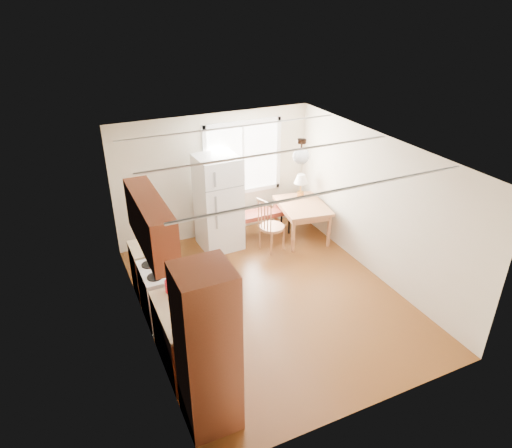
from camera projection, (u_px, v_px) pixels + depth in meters
room_shell at (271, 231)px, 6.97m from camera, size 4.60×5.60×2.62m
kitchen_run at (176, 304)px, 6.00m from camera, size 0.65×3.40×2.20m
window_unit at (243, 158)px, 9.05m from camera, size 1.64×0.05×1.51m
pendant_light at (301, 155)px, 7.10m from camera, size 0.26×0.26×0.40m
refrigerator at (218, 203)px, 8.66m from camera, size 0.78×0.80×1.85m
bench at (264, 213)px, 9.24m from camera, size 1.21×0.45×0.56m
dining_table at (302, 209)px, 9.11m from camera, size 1.05×1.30×0.73m
chair at (268, 222)px, 8.60m from camera, size 0.51×0.51×1.08m
table_lamp at (301, 181)px, 9.23m from camera, size 0.28×0.28×0.49m
coffee_maker at (191, 323)px, 5.36m from camera, size 0.25×0.29×0.39m
kettle at (169, 286)px, 6.12m from camera, size 0.12×0.12×0.23m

